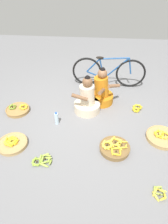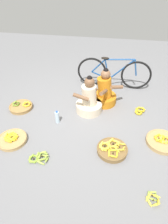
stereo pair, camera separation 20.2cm
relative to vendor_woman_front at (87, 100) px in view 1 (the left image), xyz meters
name	(u,v)px [view 1 (the left image)]	position (x,y,z in m)	size (l,w,h in m)	color
ground_plane	(85,120)	(-0.02, -0.30, -0.25)	(10.00, 10.00, 0.00)	slate
vendor_woman_front	(87,100)	(0.00, 0.00, 0.00)	(0.62, 0.52, 0.79)	beige
vendor_woman_behind	(101,92)	(0.26, 0.34, 0.00)	(0.76, 0.52, 0.80)	orange
bicycle_leaning	(108,72)	(0.41, 1.05, 0.11)	(1.70, 0.08, 0.73)	black
banana_basket_front_left	(114,148)	(0.52, -1.00, -0.20)	(0.49, 0.49, 0.16)	brown
banana_basket_back_center	(12,143)	(-1.15, -1.05, -0.20)	(0.49, 0.49, 0.14)	tan
banana_basket_mid_right	(162,137)	(1.34, -0.67, -0.21)	(0.54, 0.54, 0.15)	tan
banana_basket_back_left	(18,110)	(-1.39, -0.16, -0.21)	(0.47, 0.47, 0.13)	#A87F47
loose_bananas_mid_left	(137,109)	(1.01, 0.12, -0.22)	(0.24, 0.29, 0.09)	gold
loose_bananas_near_bicycle	(42,160)	(-0.58, -1.33, -0.22)	(0.32, 0.27, 0.09)	#8CAD38
loose_bananas_front_center	(159,193)	(1.08, -1.70, -0.22)	(0.21, 0.23, 0.09)	#9EB747
water_bottle	(57,118)	(-0.53, -0.45, -0.13)	(0.07, 0.07, 0.26)	silver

